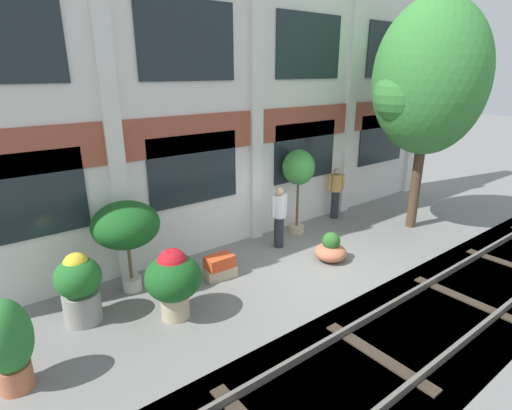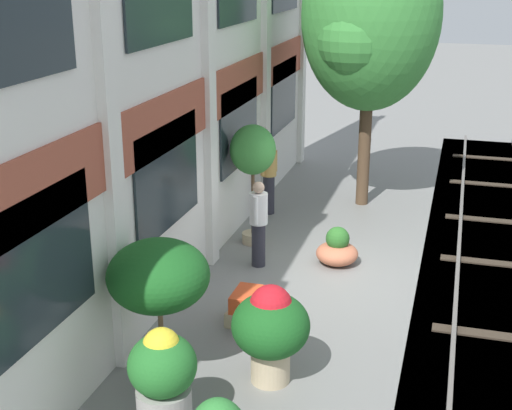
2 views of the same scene
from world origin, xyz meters
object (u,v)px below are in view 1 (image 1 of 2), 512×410
(broadleaf_tree, at_px, (429,82))
(resident_by_doorway, at_px, (279,216))
(potted_plant_terracotta_small, at_px, (299,171))
(potted_plant_tall_urn, at_px, (126,226))
(potted_plant_square_trough, at_px, (220,267))
(resident_watching_tracks, at_px, (336,191))
(potted_plant_stone_basin, at_px, (79,285))
(potted_plant_glazed_jar, at_px, (8,342))
(potted_plant_wide_bowl, at_px, (331,249))
(potted_plant_fluted_column, at_px, (173,278))

(broadleaf_tree, height_order, resident_by_doorway, broadleaf_tree)
(potted_plant_terracotta_small, relative_size, potted_plant_tall_urn, 1.23)
(potted_plant_square_trough, xyz_separation_m, resident_watching_tracks, (5.06, 1.03, 0.64))
(broadleaf_tree, xyz_separation_m, potted_plant_stone_basin, (-9.31, 1.05, -3.47))
(potted_plant_glazed_jar, height_order, resident_by_doorway, resident_by_doorway)
(potted_plant_stone_basin, bearing_deg, potted_plant_terracotta_small, 6.61)
(potted_plant_tall_urn, height_order, potted_plant_wide_bowl, potted_plant_tall_urn)
(potted_plant_terracotta_small, distance_m, potted_plant_tall_urn, 5.06)
(potted_plant_tall_urn, relative_size, resident_watching_tracks, 1.21)
(broadleaf_tree, xyz_separation_m, potted_plant_tall_urn, (-8.15, 1.59, -2.75))
(potted_plant_glazed_jar, xyz_separation_m, potted_plant_wide_bowl, (6.92, 0.03, -0.52))
(potted_plant_glazed_jar, bearing_deg, potted_plant_wide_bowl, 0.28)
(potted_plant_stone_basin, bearing_deg, broadleaf_tree, -6.46)
(potted_plant_stone_basin, xyz_separation_m, potted_plant_tall_urn, (1.16, 0.53, 0.72))
(potted_plant_fluted_column, bearing_deg, broadleaf_tree, -0.79)
(potted_plant_glazed_jar, xyz_separation_m, resident_by_doorway, (6.43, 1.45, 0.08))
(potted_plant_stone_basin, bearing_deg, potted_plant_square_trough, -2.64)
(potted_plant_fluted_column, distance_m, potted_plant_tall_urn, 1.64)
(potted_plant_stone_basin, distance_m, potted_plant_tall_urn, 1.46)
(potted_plant_tall_urn, bearing_deg, broadleaf_tree, -11.01)
(resident_watching_tracks, bearing_deg, broadleaf_tree, 58.80)
(potted_plant_terracotta_small, bearing_deg, potted_plant_glazed_jar, -165.97)
(potted_plant_terracotta_small, xyz_separation_m, potted_plant_glazed_jar, (-7.49, -1.87, -1.05))
(broadleaf_tree, bearing_deg, potted_plant_terracotta_small, 150.26)
(potted_plant_stone_basin, height_order, resident_by_doorway, resident_by_doorway)
(potted_plant_fluted_column, bearing_deg, potted_plant_tall_urn, 100.87)
(broadleaf_tree, height_order, potted_plant_wide_bowl, broadleaf_tree)
(potted_plant_fluted_column, distance_m, potted_plant_wide_bowl, 4.23)
(potted_plant_wide_bowl, height_order, resident_by_doorway, resident_by_doorway)
(potted_plant_stone_basin, bearing_deg, potted_plant_glazed_jar, -138.15)
(potted_plant_square_trough, bearing_deg, resident_by_doorway, 11.24)
(potted_plant_stone_basin, xyz_separation_m, resident_by_doorway, (5.14, 0.29, 0.13))
(potted_plant_fluted_column, relative_size, potted_plant_tall_urn, 0.71)
(resident_watching_tracks, bearing_deg, resident_by_doorway, -52.83)
(potted_plant_fluted_column, relative_size, resident_watching_tracks, 0.86)
(potted_plant_square_trough, height_order, resident_by_doorway, resident_by_doorway)
(potted_plant_wide_bowl, bearing_deg, potted_plant_glazed_jar, -179.72)
(potted_plant_stone_basin, xyz_separation_m, potted_plant_terracotta_small, (6.20, 0.72, 1.10))
(broadleaf_tree, bearing_deg, potted_plant_wide_bowl, -178.99)
(potted_plant_stone_basin, relative_size, potted_plant_tall_urn, 0.71)
(potted_plant_glazed_jar, relative_size, resident_watching_tracks, 0.91)
(resident_by_doorway, bearing_deg, potted_plant_wide_bowl, 17.00)
(resident_by_doorway, bearing_deg, potted_plant_square_trough, -80.88)
(potted_plant_terracotta_small, height_order, resident_by_doorway, potted_plant_terracotta_small)
(potted_plant_square_trough, xyz_separation_m, potted_plant_glazed_jar, (-4.26, -1.02, 0.57))
(potted_plant_wide_bowl, bearing_deg, resident_by_doorway, 109.12)
(potted_plant_glazed_jar, bearing_deg, broadleaf_tree, 0.53)
(potted_plant_fluted_column, xyz_separation_m, resident_by_doorway, (3.70, 1.24, 0.06))
(potted_plant_square_trough, relative_size, resident_by_doorway, 0.46)
(potted_plant_glazed_jar, xyz_separation_m, potted_plant_tall_urn, (2.45, 1.68, 0.67))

